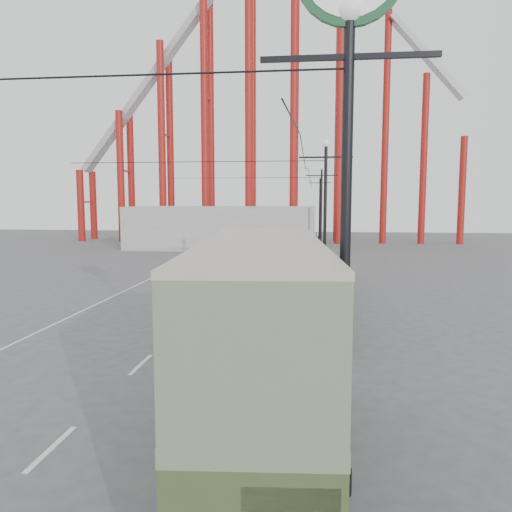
# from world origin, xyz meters

# --- Properties ---
(ground) EXTENTS (160.00, 160.00, 0.00)m
(ground) POSITION_xyz_m (0.00, 0.00, 0.00)
(ground) COLOR #4D4D4F
(ground) RESTS_ON ground
(road_markings) EXTENTS (12.52, 120.00, 0.01)m
(road_markings) POSITION_xyz_m (-0.86, 19.70, 0.01)
(road_markings) COLOR silver
(road_markings) RESTS_ON ground
(lamp_post_near) EXTENTS (3.20, 0.44, 10.80)m
(lamp_post_near) POSITION_xyz_m (5.60, -3.00, 7.86)
(lamp_post_near) COLOR black
(lamp_post_near) RESTS_ON ground
(lamp_post_mid) EXTENTS (3.20, 0.44, 9.32)m
(lamp_post_mid) POSITION_xyz_m (5.60, 18.00, 4.68)
(lamp_post_mid) COLOR black
(lamp_post_mid) RESTS_ON ground
(lamp_post_far) EXTENTS (3.20, 0.44, 9.32)m
(lamp_post_far) POSITION_xyz_m (5.60, 40.00, 4.68)
(lamp_post_far) COLOR black
(lamp_post_far) RESTS_ON ground
(lamp_post_distant) EXTENTS (3.20, 0.44, 9.32)m
(lamp_post_distant) POSITION_xyz_m (5.60, 62.00, 4.68)
(lamp_post_distant) COLOR black
(lamp_post_distant) RESTS_ON ground
(roller_coaster) EXTENTS (52.95, 5.00, 55.48)m
(roller_coaster) POSITION_xyz_m (-2.49, 56.89, 22.92)
(roller_coaster) COLOR maroon
(roller_coaster) RESTS_ON ground
(fairground_shed) EXTENTS (22.00, 10.00, 5.00)m
(fairground_shed) POSITION_xyz_m (-6.00, 47.00, 2.50)
(fairground_shed) COLOR #9C9D97
(fairground_shed) RESTS_ON ground
(double_decker_bus) EXTENTS (3.05, 9.36, 4.94)m
(double_decker_bus) POSITION_xyz_m (3.97, -2.26, 2.77)
(double_decker_bus) COLOR #3D4927
(double_decker_bus) RESTS_ON ground
(single_decker_green) EXTENTS (2.91, 11.95, 3.37)m
(single_decker_green) POSITION_xyz_m (3.72, 10.78, 1.90)
(single_decker_green) COLOR slate
(single_decker_green) RESTS_ON ground
(single_decker_cream) EXTENTS (3.43, 10.28, 3.14)m
(single_decker_cream) POSITION_xyz_m (3.17, 22.09, 1.77)
(single_decker_cream) COLOR #BAAD96
(single_decker_cream) RESTS_ON ground
(pedestrian) EXTENTS (0.73, 0.48, 1.97)m
(pedestrian) POSITION_xyz_m (-0.61, 6.67, 0.99)
(pedestrian) COLOR black
(pedestrian) RESTS_ON ground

